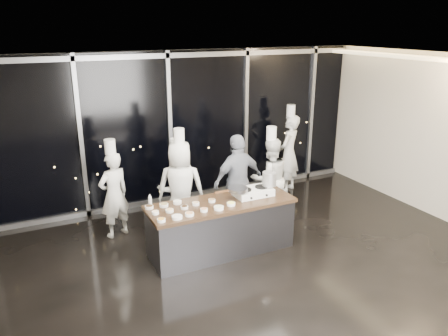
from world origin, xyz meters
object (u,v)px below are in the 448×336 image
at_px(stove, 253,192).
at_px(frying_pan, 237,189).
at_px(guest, 238,181).
at_px(chef_right, 270,178).
at_px(stock_pot, 269,179).
at_px(chef_left, 181,187).
at_px(chef_center, 177,189).
at_px(demo_counter, 221,227).
at_px(chef_far_left, 114,194).
at_px(chef_side, 289,153).

relative_size(stove, frying_pan, 1.09).
distance_m(guest, chef_right, 0.73).
xyz_separation_m(stove, guest, (0.11, 0.77, -0.07)).
height_order(stock_pot, chef_left, chef_left).
xyz_separation_m(frying_pan, chef_left, (-0.65, 0.98, -0.19)).
bearing_deg(chef_center, chef_left, 97.65).
bearing_deg(stove, demo_counter, -176.65).
height_order(chef_far_left, chef_left, chef_left).
distance_m(frying_pan, chef_right, 1.43).
bearing_deg(chef_center, frying_pan, 126.41).
height_order(chef_far_left, chef_side, chef_side).
relative_size(demo_counter, guest, 1.38).
xyz_separation_m(frying_pan, stock_pot, (0.62, -0.01, 0.09)).
bearing_deg(chef_far_left, chef_side, 167.54).
relative_size(demo_counter, chef_left, 1.25).
bearing_deg(chef_right, chef_center, -5.78).
distance_m(chef_center, chef_right, 1.83).
relative_size(stock_pot, chef_center, 0.14).
distance_m(chef_far_left, chef_right, 2.98).
bearing_deg(chef_left, chef_far_left, 5.93).
bearing_deg(chef_side, chef_center, -21.80).
distance_m(chef_left, guest, 1.09).
distance_m(stove, frying_pan, 0.33).
bearing_deg(chef_right, chef_far_left, -4.08).
xyz_separation_m(chef_left, chef_center, (0.00, 0.21, -0.11)).
bearing_deg(chef_right, stove, 50.29).
height_order(stock_pot, guest, guest).
distance_m(demo_counter, stove, 0.81).
height_order(frying_pan, chef_left, chef_left).
bearing_deg(chef_far_left, chef_center, 152.43).
distance_m(frying_pan, chef_far_left, 2.25).
bearing_deg(chef_side, chef_left, -17.92).
relative_size(stock_pot, chef_left, 0.12).
relative_size(stove, chef_side, 0.32).
relative_size(stove, guest, 0.36).
xyz_separation_m(chef_left, guest, (1.07, -0.20, 0.01)).
bearing_deg(chef_left, demo_counter, 132.15).
xyz_separation_m(demo_counter, stove, (0.63, 0.03, 0.51)).
xyz_separation_m(stove, frying_pan, (-0.31, -0.01, 0.10)).
bearing_deg(guest, chef_side, -156.47).
relative_size(demo_counter, chef_side, 1.22).
distance_m(stove, chef_side, 2.74).
relative_size(demo_counter, chef_right, 1.33).
bearing_deg(demo_counter, stove, 3.15).
xyz_separation_m(stove, chef_left, (-0.96, 0.97, -0.08)).
distance_m(stove, chef_right, 1.17).
bearing_deg(stock_pot, guest, 103.71).
height_order(frying_pan, chef_right, chef_right).
bearing_deg(chef_far_left, chef_right, 149.71).
distance_m(demo_counter, chef_far_left, 2.04).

